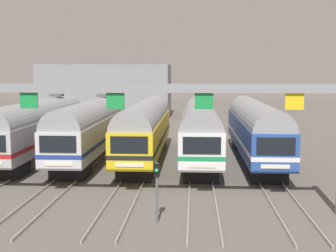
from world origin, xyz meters
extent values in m
plane|color=#5B564F|center=(0.00, 0.00, 0.00)|extent=(160.00, 160.00, 0.00)
cube|color=gray|center=(-9.44, 17.00, 0.07)|extent=(0.07, 70.00, 0.15)
cube|color=gray|center=(-8.01, 17.00, 0.07)|extent=(0.07, 70.00, 0.15)
cube|color=gray|center=(-5.08, 17.00, 0.07)|extent=(0.07, 70.00, 0.15)
cube|color=gray|center=(-3.65, 17.00, 0.07)|extent=(0.07, 70.00, 0.15)
cube|color=gray|center=(-0.72, 17.00, 0.07)|extent=(0.07, 70.00, 0.15)
cube|color=gray|center=(0.72, 17.00, 0.07)|extent=(0.07, 70.00, 0.15)
cube|color=gray|center=(3.65, 17.00, 0.07)|extent=(0.07, 70.00, 0.15)
cube|color=gray|center=(5.08, 17.00, 0.07)|extent=(0.07, 70.00, 0.15)
cube|color=gray|center=(8.01, 17.00, 0.07)|extent=(0.07, 70.00, 0.15)
cube|color=gray|center=(9.44, 17.00, 0.07)|extent=(0.07, 70.00, 0.15)
cube|color=#B2B5BA|center=(-8.73, 0.00, 2.23)|extent=(2.85, 18.00, 2.35)
cube|color=#B21E1E|center=(-8.73, 0.00, 1.87)|extent=(2.88, 18.02, 0.28)
cylinder|color=gray|center=(-8.73, 0.00, 3.40)|extent=(2.74, 17.64, 2.74)
cube|color=black|center=(-8.73, -6.30, 0.53)|extent=(2.28, 2.60, 1.05)
cube|color=black|center=(-8.73, 6.30, 0.53)|extent=(2.28, 2.60, 1.05)
cube|color=#4C4C51|center=(-8.73, 5.04, 4.95)|extent=(1.10, 1.10, 0.20)
cube|color=silver|center=(-4.36, 0.00, 2.23)|extent=(2.85, 18.00, 2.35)
cube|color=navy|center=(-4.36, 0.00, 1.87)|extent=(2.88, 18.02, 0.28)
cylinder|color=gray|center=(-4.36, 0.00, 3.40)|extent=(2.74, 17.64, 2.74)
cube|color=black|center=(-4.36, -9.02, 2.70)|extent=(2.28, 0.06, 1.03)
cube|color=silver|center=(-4.36, -9.02, 1.47)|extent=(1.71, 0.05, 0.24)
cube|color=black|center=(-4.36, -6.30, 0.53)|extent=(2.28, 2.60, 1.05)
cube|color=black|center=(-4.36, 6.30, 0.53)|extent=(2.28, 2.60, 1.05)
cube|color=#4C4C51|center=(-4.36, 5.04, 4.95)|extent=(1.10, 1.10, 0.20)
cube|color=gold|center=(0.00, 0.00, 2.23)|extent=(2.85, 18.00, 2.35)
cube|color=black|center=(0.00, 0.00, 1.87)|extent=(2.88, 18.02, 0.28)
cylinder|color=gray|center=(0.00, 0.00, 3.40)|extent=(2.74, 17.64, 2.74)
cube|color=black|center=(0.00, -9.02, 2.70)|extent=(2.28, 0.06, 1.03)
cube|color=silver|center=(0.00, -9.02, 1.47)|extent=(1.71, 0.05, 0.24)
cube|color=black|center=(0.00, -6.30, 0.53)|extent=(2.28, 2.60, 1.05)
cube|color=black|center=(0.00, 6.30, 0.53)|extent=(2.28, 2.60, 1.05)
cube|color=white|center=(4.36, 0.00, 2.23)|extent=(2.85, 18.00, 2.35)
cube|color=#198C4C|center=(4.36, 0.00, 1.87)|extent=(2.88, 18.02, 0.28)
cylinder|color=gray|center=(4.36, 0.00, 3.40)|extent=(2.74, 17.64, 2.74)
cube|color=black|center=(4.36, -9.02, 2.70)|extent=(2.28, 0.06, 1.03)
cube|color=silver|center=(4.36, -9.02, 1.47)|extent=(1.71, 0.05, 0.24)
cube|color=black|center=(4.36, -6.30, 0.53)|extent=(2.28, 2.60, 1.05)
cube|color=black|center=(4.36, 6.30, 0.53)|extent=(2.28, 2.60, 1.05)
cube|color=#284C9E|center=(8.73, 0.00, 2.23)|extent=(2.85, 18.00, 2.35)
cube|color=white|center=(8.73, 0.00, 1.87)|extent=(2.88, 18.02, 0.28)
cylinder|color=gray|center=(8.73, 0.00, 3.40)|extent=(2.74, 17.64, 2.74)
cube|color=black|center=(8.73, -9.02, 2.70)|extent=(2.28, 0.06, 1.03)
cube|color=silver|center=(8.73, -9.02, 1.47)|extent=(1.71, 0.05, 0.24)
cube|color=black|center=(8.73, -6.30, 0.53)|extent=(2.28, 2.60, 1.05)
cube|color=black|center=(8.73, 6.30, 0.53)|extent=(2.28, 2.60, 1.05)
cube|color=gray|center=(0.00, -13.50, 6.25)|extent=(22.25, 0.32, 0.44)
cube|color=#198C3F|center=(-4.36, -13.50, 5.63)|extent=(0.90, 0.08, 0.80)
cube|color=#198C3F|center=(0.00, -13.50, 5.63)|extent=(0.90, 0.08, 0.80)
cube|color=#198C3F|center=(4.36, -13.50, 5.63)|extent=(0.90, 0.08, 0.80)
cube|color=yellow|center=(8.73, -13.50, 5.63)|extent=(0.90, 0.08, 0.80)
cylinder|color=#59595E|center=(2.18, -15.16, 1.45)|extent=(0.12, 0.12, 2.89)
cube|color=black|center=(2.18, -15.16, 2.54)|extent=(0.28, 0.24, 0.60)
sphere|color=green|center=(2.18, -15.30, 2.54)|extent=(0.18, 0.18, 0.18)
cube|color=gray|center=(-10.20, 36.19, 4.11)|extent=(20.29, 10.00, 8.22)
camera|label=1|loc=(3.88, -35.47, 7.03)|focal=48.02mm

